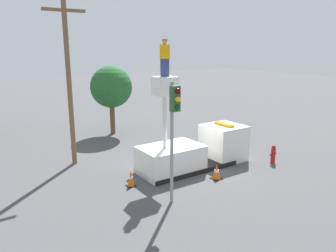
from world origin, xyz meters
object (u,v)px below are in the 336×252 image
Objects in this scene: traffic_light_pole at (174,119)px; fire_hydrant at (273,154)px; bucket_truck at (195,150)px; worker at (165,58)px; traffic_cone_curbside at (217,172)px; tree_right_bg at (111,87)px; utility_pole at (69,79)px; traffic_cone_rear at (131,179)px.

fire_hydrant is at bearing 6.64° from traffic_light_pole.
worker reaches higher than bucket_truck.
bucket_truck is 1.25× the size of traffic_light_pole.
tree_right_bg is (-0.54, 10.91, 3.13)m from traffic_cone_curbside.
traffic_cone_curbside is 0.15× the size of tree_right_bg.
utility_pole reaches higher than bucket_truck.
bucket_truck is 6.05× the size of fire_hydrant.
bucket_truck is 2.04m from traffic_cone_curbside.
traffic_light_pole is 6.45× the size of traffic_cone_rear.
utility_pole is at bearing -133.55° from tree_right_bg.
traffic_light_pole is at bearing -75.20° from traffic_cone_rear.
bucket_truck is at bearing 40.12° from traffic_light_pole.
tree_right_bg is (3.39, 9.32, 3.12)m from traffic_cone_rear.
bucket_truck reaches higher than fire_hydrant.
utility_pole is at bearing 104.47° from traffic_cone_rear.
traffic_light_pole is 8.09m from fire_hydrant.
traffic_cone_rear is 0.16× the size of tree_right_bg.
traffic_cone_curbside is at bearing -47.87° from worker.
tree_right_bg is at bearing 70.03° from traffic_cone_rear.
utility_pole reaches higher than tree_right_bg.
worker is 3.96m from traffic_light_pole.
tree_right_bg is at bearing 82.21° from worker.
traffic_cone_curbside is 0.09× the size of utility_pole.
worker is 0.35× the size of tree_right_bg.
traffic_light_pole is at bearing -173.36° from fire_hydrant.
traffic_cone_curbside is 9.08m from utility_pole.
bucket_truck is 4.16m from traffic_cone_rear.
bucket_truck is at bearing 153.07° from fire_hydrant.
fire_hydrant is (7.43, 0.87, -3.09)m from traffic_light_pole.
fire_hydrant is at bearing -11.64° from traffic_cone_rear.
worker is 2.22× the size of traffic_cone_rear.
utility_pole is at bearing 141.67° from bucket_truck.
fire_hydrant is 0.21× the size of tree_right_bg.
traffic_cone_curbside is (3.26, 0.94, -3.24)m from traffic_light_pole.
bucket_truck is at bearing -38.33° from utility_pole.
tree_right_bg is 6.72m from utility_pole.
tree_right_bg is at bearing 94.57° from bucket_truck.
worker is at bearing 161.13° from fire_hydrant.
traffic_cone_rear is at bearing -109.97° from tree_right_bg.
traffic_light_pole is (-3.43, -2.89, 2.67)m from bucket_truck.
tree_right_bg is at bearing 77.09° from traffic_light_pole.
bucket_truck reaches higher than traffic_cone_curbside.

